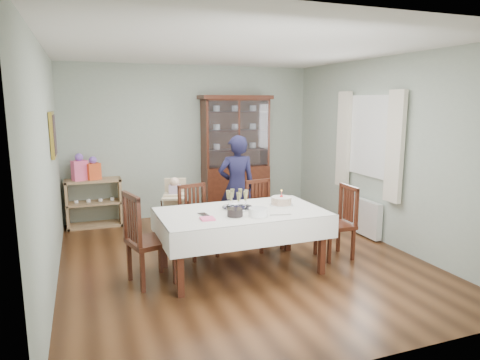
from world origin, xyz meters
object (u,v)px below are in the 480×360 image
dining_table (241,241)px  woman (237,187)px  birthday_cake (281,201)px  sideboard (94,203)px  chair_far_left (199,235)px  chair_far_right (264,228)px  gift_bag_pink (80,168)px  high_chair (176,216)px  gift_bag_orange (93,169)px  chair_end_right (335,236)px  champagne_tray (237,203)px  chair_end_left (150,256)px  china_cabinet (235,154)px

dining_table → woman: (0.42, 1.32, 0.40)m
birthday_cake → sideboard: bearing=130.6°
chair_far_left → chair_far_right: (0.96, -0.00, -0.00)m
birthday_cake → gift_bag_pink: bearing=133.1°
woman → high_chair: (-0.93, 0.10, -0.41)m
gift_bag_orange → chair_end_right: bearing=-41.8°
gift_bag_orange → birthday_cake: bearing=-49.5°
birthday_cake → high_chair: bearing=129.4°
chair_far_right → champagne_tray: champagne_tray is taller
woman → high_chair: woman is taller
chair_end_left → woman: bearing=-64.5°
dining_table → gift_bag_pink: gift_bag_pink is taller
china_cabinet → champagne_tray: 2.68m
dining_table → birthday_cake: (0.58, 0.09, 0.43)m
chair_far_left → champagne_tray: size_ratio=2.51×
sideboard → chair_far_right: (2.24, -1.96, -0.12)m
china_cabinet → chair_end_left: 3.37m
dining_table → chair_end_right: 1.35m
chair_far_left → sideboard: bearing=109.2°
sideboard → birthday_cake: (2.20, -2.57, 0.41)m
chair_end_right → high_chair: (-1.86, 1.42, 0.09)m
woman → gift_bag_pink: 2.60m
chair_far_right → gift_bag_pink: 3.19m
chair_end_right → birthday_cake: 0.94m
dining_table → sideboard: (-1.63, 2.66, 0.02)m
chair_end_right → birthday_cake: bearing=-95.4°
champagne_tray → birthday_cake: size_ratio=1.29×
china_cabinet → birthday_cake: 2.59m
chair_end_left → birthday_cake: bearing=-102.8°
chair_far_right → gift_bag_pink: gift_bag_pink is taller
chair_end_right → chair_far_left: bearing=-111.4°
chair_end_right → gift_bag_orange: size_ratio=2.53×
chair_far_left → champagne_tray: bearing=-72.7°
chair_far_right → high_chair: (-1.13, 0.72, 0.09)m
gift_bag_pink → gift_bag_orange: (0.21, 0.00, -0.03)m
gift_bag_orange → china_cabinet: bearing=-0.0°
chair_far_right → gift_bag_orange: 3.03m
gift_bag_orange → woman: bearing=-33.1°
dining_table → woman: woman is taller
woman → champagne_tray: bearing=76.2°
sideboard → champagne_tray: bearing=-57.4°
high_chair → gift_bag_pink: 1.89m
china_cabinet → woman: size_ratio=1.38×
sideboard → birthday_cake: size_ratio=3.04×
chair_end_right → woman: woman is taller
china_cabinet → chair_far_left: (-1.23, -1.94, -0.84)m
dining_table → china_cabinet: bearing=71.7°
sideboard → birthday_cake: birthday_cake is taller
chair_end_right → woman: size_ratio=0.62×
chair_end_right → high_chair: 2.34m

